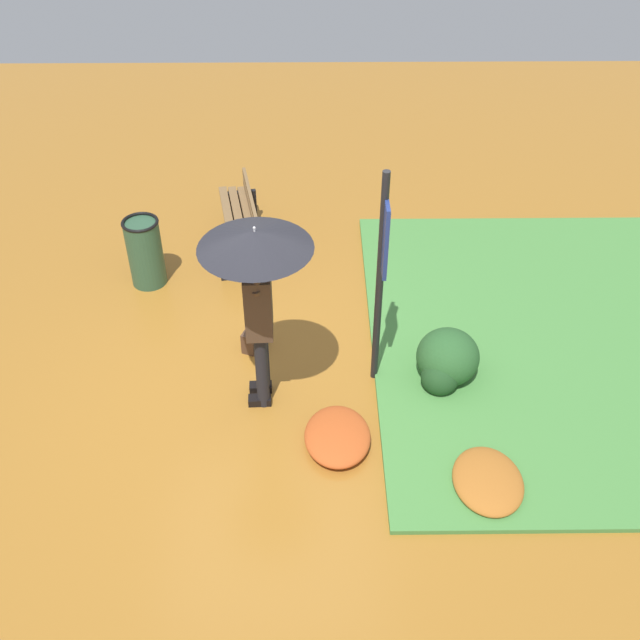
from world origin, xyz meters
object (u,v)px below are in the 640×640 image
info_sign_post (382,258)px  trash_bin (145,252)px  person_with_umbrella (257,273)px  handbag (253,337)px  park_bench (241,220)px

info_sign_post → trash_bin: bearing=-122.8°
person_with_umbrella → handbag: person_with_umbrella is taller
person_with_umbrella → handbag: bearing=-169.1°
person_with_umbrella → trash_bin: 2.71m
info_sign_post → park_bench: (-2.34, -1.49, -1.04)m
info_sign_post → park_bench: 2.96m
info_sign_post → handbag: (-0.47, -1.25, -1.32)m
park_bench → trash_bin: 1.26m
trash_bin → park_bench: bearing=123.8°
trash_bin → info_sign_post: bearing=57.2°
info_sign_post → handbag: info_sign_post is taller
person_with_umbrella → park_bench: size_ratio=1.45×
person_with_umbrella → park_bench: bearing=-171.7°
person_with_umbrella → park_bench: person_with_umbrella is taller
person_with_umbrella → info_sign_post: (-0.36, 1.09, -0.11)m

